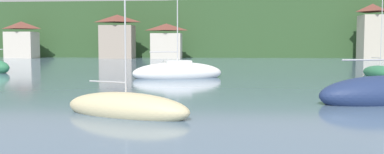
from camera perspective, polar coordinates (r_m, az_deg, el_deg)
wooded_hillside at (r=123.05m, az=12.65°, el=5.31°), size 352.00×52.18×25.55m
shore_building_west at (r=95.91m, az=-21.62°, el=4.53°), size 6.06×4.54×7.57m
shore_building_westcentral at (r=88.97m, az=-9.85°, el=5.21°), size 6.97×4.56×8.85m
shore_building_central at (r=86.84m, az=-3.40°, el=4.70°), size 6.27×4.15×7.02m
shore_building_eastcentral at (r=91.11m, az=22.73°, el=5.49°), size 4.63×5.18×10.71m
sailboat_far_0 at (r=41.12m, az=23.65°, el=0.51°), size 2.31×5.99×8.90m
sailboat_far_2 at (r=35.80m, az=-1.92°, el=0.62°), size 7.93×4.67×11.90m
sailboat_mid_8 at (r=16.95m, az=-8.72°, el=-4.10°), size 5.76×3.63×6.46m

